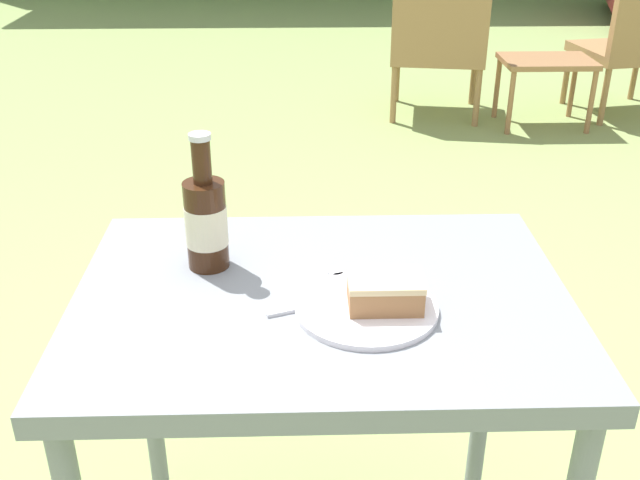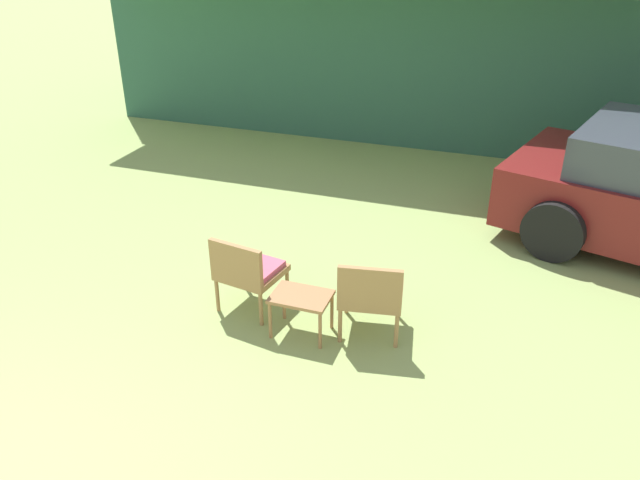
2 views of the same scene
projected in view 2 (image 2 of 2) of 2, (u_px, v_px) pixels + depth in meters
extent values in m
cube|color=#2D5B47|center=(467.00, 34.00, 10.37)|extent=(11.60, 3.19, 3.06)
cylinder|color=black|center=(600.00, 176.00, 7.96)|extent=(0.69, 0.38, 0.66)
cylinder|color=black|center=(553.00, 231.00, 6.58)|extent=(0.69, 0.38, 0.66)
cylinder|color=#9E7547|center=(287.00, 286.00, 5.92)|extent=(0.04, 0.04, 0.34)
cylinder|color=#9E7547|center=(245.00, 273.00, 6.12)|extent=(0.04, 0.04, 0.34)
cylinder|color=#9E7547|center=(261.00, 309.00, 5.56)|extent=(0.04, 0.04, 0.34)
cylinder|color=#9E7547|center=(217.00, 295.00, 5.77)|extent=(0.04, 0.04, 0.34)
cube|color=#9E7547|center=(252.00, 272.00, 5.75)|extent=(0.61, 0.59, 0.06)
cube|color=#9E7547|center=(236.00, 263.00, 5.47)|extent=(0.54, 0.14, 0.36)
cube|color=#CC5670|center=(251.00, 267.00, 5.73)|extent=(0.55, 0.50, 0.05)
cylinder|color=#9E7547|center=(399.00, 302.00, 5.67)|extent=(0.04, 0.04, 0.34)
cylinder|color=#9E7547|center=(347.00, 297.00, 5.74)|extent=(0.04, 0.04, 0.34)
cylinder|color=#9E7547|center=(396.00, 331.00, 5.28)|extent=(0.04, 0.04, 0.34)
cylinder|color=#9E7547|center=(340.00, 325.00, 5.34)|extent=(0.04, 0.04, 0.34)
cube|color=#9E7547|center=(371.00, 294.00, 5.42)|extent=(0.62, 0.59, 0.06)
cube|color=#9E7547|center=(370.00, 287.00, 5.12)|extent=(0.54, 0.14, 0.36)
cube|color=#996B42|center=(301.00, 297.00, 5.36)|extent=(0.51, 0.37, 0.03)
cylinder|color=#996B42|center=(270.00, 320.00, 5.39)|extent=(0.03, 0.03, 0.36)
cylinder|color=#996B42|center=(320.00, 331.00, 5.25)|extent=(0.03, 0.03, 0.36)
cylinder|color=#996B42|center=(284.00, 301.00, 5.65)|extent=(0.03, 0.03, 0.36)
cylinder|color=#996B42|center=(332.00, 311.00, 5.52)|extent=(0.03, 0.03, 0.36)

